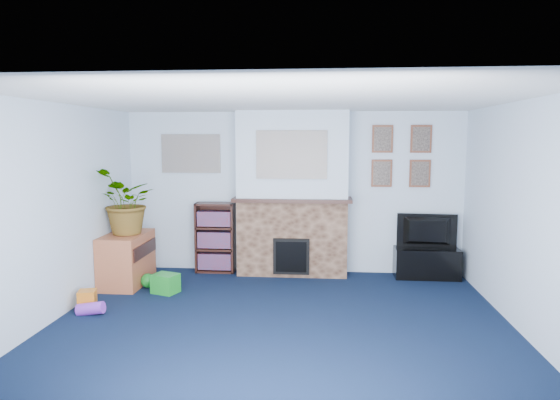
# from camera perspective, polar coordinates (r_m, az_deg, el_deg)

# --- Properties ---
(floor) EXTENTS (5.00, 4.50, 0.01)m
(floor) POSITION_cam_1_polar(r_m,az_deg,el_deg) (5.57, 0.01, -14.07)
(floor) COLOR black
(floor) RESTS_ON ground
(ceiling) EXTENTS (5.00, 4.50, 0.01)m
(ceiling) POSITION_cam_1_polar(r_m,az_deg,el_deg) (5.21, 0.02, 11.39)
(ceiling) COLOR white
(ceiling) RESTS_ON wall_back
(wall_back) EXTENTS (5.00, 0.04, 2.40)m
(wall_back) POSITION_cam_1_polar(r_m,az_deg,el_deg) (7.48, 1.52, 0.85)
(wall_back) COLOR silver
(wall_back) RESTS_ON ground
(wall_front) EXTENTS (5.00, 0.04, 2.40)m
(wall_front) POSITION_cam_1_polar(r_m,az_deg,el_deg) (3.07, -3.70, -8.16)
(wall_front) COLOR silver
(wall_front) RESTS_ON ground
(wall_left) EXTENTS (0.04, 4.50, 2.40)m
(wall_left) POSITION_cam_1_polar(r_m,az_deg,el_deg) (6.01, -24.46, -1.29)
(wall_left) COLOR silver
(wall_left) RESTS_ON ground
(wall_right) EXTENTS (0.04, 4.50, 2.40)m
(wall_right) POSITION_cam_1_polar(r_m,az_deg,el_deg) (5.62, 26.33, -1.92)
(wall_right) COLOR silver
(wall_right) RESTS_ON ground
(chimney_breast) EXTENTS (1.72, 0.50, 2.40)m
(chimney_breast) POSITION_cam_1_polar(r_m,az_deg,el_deg) (7.28, 1.42, 0.56)
(chimney_breast) COLOR brown
(chimney_breast) RESTS_ON ground
(collage_main) EXTENTS (1.00, 0.03, 0.68)m
(collage_main) POSITION_cam_1_polar(r_m,az_deg,el_deg) (7.03, 1.33, 5.20)
(collage_main) COLOR gray
(collage_main) RESTS_ON chimney_breast
(collage_left) EXTENTS (0.90, 0.03, 0.58)m
(collage_left) POSITION_cam_1_polar(r_m,az_deg,el_deg) (7.68, -10.14, 5.24)
(collage_left) COLOR gray
(collage_left) RESTS_ON wall_back
(portrait_tl) EXTENTS (0.30, 0.03, 0.40)m
(portrait_tl) POSITION_cam_1_polar(r_m,az_deg,el_deg) (7.45, 11.63, 6.85)
(portrait_tl) COLOR brown
(portrait_tl) RESTS_ON wall_back
(portrait_tr) EXTENTS (0.30, 0.03, 0.40)m
(portrait_tr) POSITION_cam_1_polar(r_m,az_deg,el_deg) (7.53, 15.82, 6.73)
(portrait_tr) COLOR brown
(portrait_tr) RESTS_ON wall_back
(portrait_bl) EXTENTS (0.30, 0.03, 0.40)m
(portrait_bl) POSITION_cam_1_polar(r_m,az_deg,el_deg) (7.47, 11.54, 3.01)
(portrait_bl) COLOR brown
(portrait_bl) RESTS_ON wall_back
(portrait_br) EXTENTS (0.30, 0.03, 0.40)m
(portrait_br) POSITION_cam_1_polar(r_m,az_deg,el_deg) (7.55, 15.69, 2.94)
(portrait_br) COLOR brown
(portrait_br) RESTS_ON wall_back
(tv_stand) EXTENTS (0.91, 0.38, 0.43)m
(tv_stand) POSITION_cam_1_polar(r_m,az_deg,el_deg) (7.57, 16.40, -6.86)
(tv_stand) COLOR black
(tv_stand) RESTS_ON ground
(television) EXTENTS (0.86, 0.17, 0.49)m
(television) POSITION_cam_1_polar(r_m,az_deg,el_deg) (7.50, 16.49, -3.46)
(television) COLOR black
(television) RESTS_ON tv_stand
(bookshelf) EXTENTS (0.58, 0.28, 1.05)m
(bookshelf) POSITION_cam_1_polar(r_m,az_deg,el_deg) (7.61, -7.38, -4.43)
(bookshelf) COLOR black
(bookshelf) RESTS_ON ground
(sideboard) EXTENTS (0.51, 0.91, 0.71)m
(sideboard) POSITION_cam_1_polar(r_m,az_deg,el_deg) (7.23, -17.10, -6.51)
(sideboard) COLOR #AB5937
(sideboard) RESTS_ON ground
(potted_plant) EXTENTS (0.88, 0.96, 0.90)m
(potted_plant) POSITION_cam_1_polar(r_m,az_deg,el_deg) (7.03, -17.12, -0.18)
(potted_plant) COLOR #26661E
(potted_plant) RESTS_ON sideboard
(mantel_clock) EXTENTS (0.09, 0.05, 0.12)m
(mantel_clock) POSITION_cam_1_polar(r_m,az_deg,el_deg) (7.23, 1.61, 0.80)
(mantel_clock) COLOR gold
(mantel_clock) RESTS_ON chimney_breast
(mantel_candle) EXTENTS (0.05, 0.05, 0.16)m
(mantel_candle) POSITION_cam_1_polar(r_m,az_deg,el_deg) (7.22, 4.39, 0.85)
(mantel_candle) COLOR #B2BFC6
(mantel_candle) RESTS_ON chimney_breast
(mantel_teddy) EXTENTS (0.14, 0.14, 0.14)m
(mantel_teddy) POSITION_cam_1_polar(r_m,az_deg,el_deg) (7.28, -2.49, 0.80)
(mantel_teddy) COLOR gray
(mantel_teddy) RESTS_ON chimney_breast
(mantel_can) EXTENTS (0.06, 0.06, 0.12)m
(mantel_can) POSITION_cam_1_polar(r_m,az_deg,el_deg) (7.22, 7.49, 0.66)
(mantel_can) COLOR orange
(mantel_can) RESTS_ON chimney_breast
(green_crate) EXTENTS (0.38, 0.34, 0.25)m
(green_crate) POSITION_cam_1_polar(r_m,az_deg,el_deg) (6.77, -12.96, -9.15)
(green_crate) COLOR #198C26
(green_crate) RESTS_ON ground
(toy_ball) EXTENTS (0.19, 0.19, 0.19)m
(toy_ball) POSITION_cam_1_polar(r_m,az_deg,el_deg) (7.06, -14.86, -8.94)
(toy_ball) COLOR #198C26
(toy_ball) RESTS_ON ground
(toy_block) EXTENTS (0.24, 0.24, 0.24)m
(toy_block) POSITION_cam_1_polar(r_m,az_deg,el_deg) (6.39, -21.16, -10.70)
(toy_block) COLOR orange
(toy_block) RESTS_ON ground
(toy_tube) EXTENTS (0.32, 0.14, 0.18)m
(toy_tube) POSITION_cam_1_polar(r_m,az_deg,el_deg) (6.23, -20.83, -11.54)
(toy_tube) COLOR purple
(toy_tube) RESTS_ON ground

